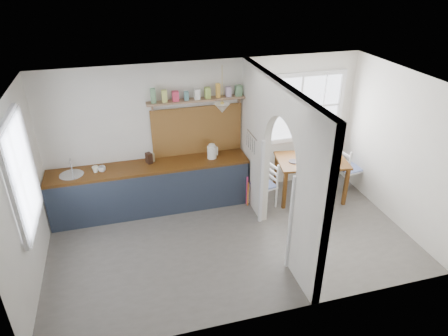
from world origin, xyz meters
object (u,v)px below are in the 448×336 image
object	(u,v)px
chair_right	(349,168)
vase	(310,149)
chair_left	(263,185)
dining_table	(310,178)
kettle	(212,151)

from	to	relation	value
chair_right	vase	size ratio (longest dim) A/B	4.59
chair_left	vase	bearing A→B (deg)	93.83
dining_table	vase	size ratio (longest dim) A/B	6.32
chair_right	chair_left	bearing A→B (deg)	85.57
kettle	vase	distance (m)	1.91
dining_table	chair_right	world-z (taller)	chair_right
chair_right	kettle	size ratio (longest dim) A/B	3.40
kettle	chair_right	bearing A→B (deg)	-29.33
dining_table	kettle	world-z (taller)	kettle
chair_right	kettle	world-z (taller)	kettle
chair_left	kettle	size ratio (longest dim) A/B	3.25
chair_right	kettle	distance (m)	2.79
chair_left	chair_right	distance (m)	1.86
kettle	vase	world-z (taller)	kettle
dining_table	chair_left	xyz separation A→B (m)	(-0.97, -0.06, 0.04)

